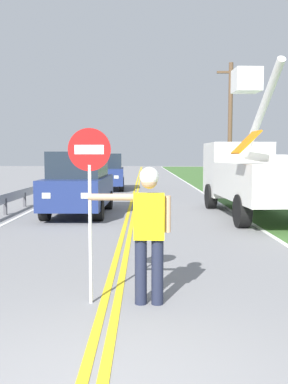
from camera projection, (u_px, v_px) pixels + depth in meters
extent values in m
cube|color=yellow|center=(135.00, 192.00, 23.06)|extent=(0.11, 110.00, 0.01)
cube|color=yellow|center=(138.00, 192.00, 23.06)|extent=(0.11, 110.00, 0.01)
cube|color=silver|center=(202.00, 192.00, 23.05)|extent=(0.12, 110.00, 0.01)
cube|color=silver|center=(70.00, 192.00, 23.06)|extent=(0.12, 110.00, 0.01)
cylinder|color=#1E2338|center=(158.00, 272.00, 5.60)|extent=(0.16, 0.16, 0.88)
cylinder|color=#1E2338|center=(141.00, 271.00, 5.61)|extent=(0.16, 0.16, 0.88)
cube|color=yellow|center=(150.00, 216.00, 5.55)|extent=(0.41, 0.26, 0.60)
cylinder|color=tan|center=(112.00, 197.00, 5.55)|extent=(0.60, 0.11, 0.09)
cylinder|color=tan|center=(168.00, 214.00, 5.53)|extent=(0.09, 0.09, 0.48)
sphere|color=tan|center=(150.00, 180.00, 5.51)|extent=(0.22, 0.22, 0.22)
sphere|color=white|center=(150.00, 177.00, 5.50)|extent=(0.25, 0.25, 0.25)
cylinder|color=silver|center=(91.00, 235.00, 5.60)|extent=(0.04, 0.04, 1.85)
cylinder|color=#B71414|center=(90.00, 150.00, 5.50)|extent=(0.56, 0.03, 0.56)
cube|color=white|center=(90.00, 150.00, 5.49)|extent=(0.38, 0.01, 0.12)
cube|color=white|center=(268.00, 181.00, 12.62)|extent=(2.50, 4.70, 1.10)
cube|color=white|center=(238.00, 169.00, 16.04)|extent=(2.29, 2.19, 2.00)
cube|color=#1E2833|center=(231.00, 161.00, 17.04)|extent=(1.98, 0.15, 0.90)
cylinder|color=silver|center=(279.00, 159.00, 11.65)|extent=(0.56, 0.56, 0.24)
cylinder|color=silver|center=(262.00, 113.00, 13.18)|extent=(0.39, 3.47, 2.77)
cube|color=white|center=(247.00, 80.00, 14.72)|extent=(0.94, 0.94, 0.80)
cube|color=orange|center=(247.00, 142.00, 10.69)|extent=(0.63, 0.83, 0.59)
cylinder|color=black|center=(211.00, 196.00, 15.88)|extent=(0.36, 0.93, 0.92)
cylinder|color=black|center=(265.00, 196.00, 15.97)|extent=(0.36, 0.93, 0.92)
cylinder|color=black|center=(243.00, 211.00, 11.61)|extent=(0.36, 0.93, 0.92)
cube|color=navy|center=(80.00, 191.00, 14.23)|extent=(1.92, 4.63, 0.92)
cube|color=#1E2833|center=(80.00, 165.00, 14.16)|extent=(1.67, 2.88, 0.84)
cube|color=#EAEACC|center=(86.00, 196.00, 11.95)|extent=(0.24, 0.06, 0.16)
cube|color=#EAEACC|center=(47.00, 196.00, 11.97)|extent=(0.24, 0.06, 0.16)
cylinder|color=black|center=(99.00, 210.00, 12.84)|extent=(0.29, 0.68, 0.68)
cylinder|color=black|center=(45.00, 210.00, 12.87)|extent=(0.29, 0.68, 0.68)
cylinder|color=black|center=(109.00, 200.00, 15.68)|extent=(0.29, 0.68, 0.68)
cylinder|color=black|center=(65.00, 200.00, 15.71)|extent=(0.29, 0.68, 0.68)
cube|color=navy|center=(108.00, 176.00, 24.76)|extent=(2.05, 4.68, 0.92)
cube|color=#1E2833|center=(108.00, 161.00, 24.69)|extent=(1.75, 2.92, 0.84)
cube|color=#EAEACC|center=(117.00, 177.00, 22.52)|extent=(0.24, 0.07, 0.16)
cube|color=#EAEACC|center=(96.00, 177.00, 22.47)|extent=(0.24, 0.07, 0.16)
cylinder|color=black|center=(122.00, 185.00, 23.42)|extent=(0.31, 0.69, 0.68)
cylinder|color=black|center=(92.00, 186.00, 23.35)|extent=(0.31, 0.69, 0.68)
cylinder|color=black|center=(122.00, 182.00, 26.26)|extent=(0.31, 0.69, 0.68)
cylinder|color=black|center=(96.00, 182.00, 26.19)|extent=(0.31, 0.69, 0.68)
cylinder|color=brown|center=(231.00, 125.00, 27.23)|extent=(0.28, 0.28, 7.89)
cube|color=brown|center=(232.00, 72.00, 26.95)|extent=(1.80, 0.14, 0.14)
cube|color=#9EA0A3|center=(33.00, 190.00, 17.56)|extent=(0.06, 32.00, 0.32)
cube|color=#4C4C51|center=(6.00, 207.00, 14.17)|extent=(0.10, 0.10, 0.55)
cube|color=#4C4C51|center=(25.00, 200.00, 16.45)|extent=(0.10, 0.10, 0.55)
cube|color=#4C4C51|center=(40.00, 194.00, 18.72)|extent=(0.10, 0.10, 0.55)
cube|color=#4C4C51|center=(51.00, 190.00, 21.00)|extent=(0.10, 0.10, 0.55)
cube|color=#4C4C51|center=(60.00, 187.00, 23.28)|extent=(0.10, 0.10, 0.55)
cube|color=#4C4C51|center=(68.00, 184.00, 25.56)|extent=(0.10, 0.10, 0.55)
cube|color=#4C4C51|center=(74.00, 182.00, 27.83)|extent=(0.10, 0.10, 0.55)
cube|color=#4C4C51|center=(79.00, 180.00, 30.11)|extent=(0.10, 0.10, 0.55)
cube|color=#4C4C51|center=(84.00, 178.00, 32.39)|extent=(0.10, 0.10, 0.55)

